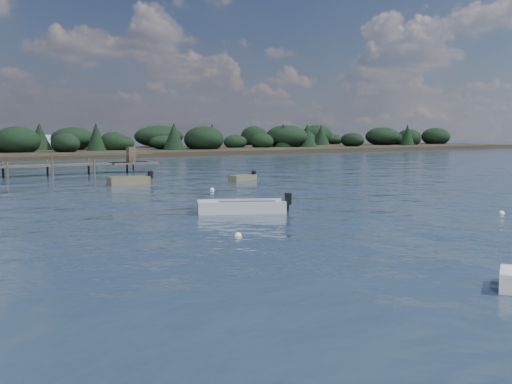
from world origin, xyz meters
TOP-DOWN VIEW (x-y plane):
  - ground at (0.00, 60.00)m, footprint 400.00×400.00m
  - tender_far_white at (-2.20, 34.04)m, footprint 3.84×1.55m
  - tender_far_grey_b at (7.77, 31.84)m, footprint 3.04×1.66m
  - dinghy_mid_grey at (-4.31, 13.33)m, footprint 5.16×3.78m
  - buoy_b at (7.18, 4.87)m, footprint 0.32×0.32m
  - buoy_c at (-8.70, 6.72)m, footprint 0.32×0.32m
  - buoy_e at (1.10, 25.80)m, footprint 0.32×0.32m
  - far_headland at (25.00, 100.00)m, footprint 190.00×40.00m

SIDE VIEW (x-z plane):
  - ground at x=0.00m, z-range 0.00..0.00m
  - buoy_b at x=7.18m, z-range -0.16..0.16m
  - buoy_c at x=-8.70m, z-range -0.16..0.16m
  - buoy_e at x=1.10m, z-range -0.16..0.16m
  - tender_far_grey_b at x=7.77m, z-range -0.37..0.65m
  - dinghy_mid_grey at x=-4.31m, z-range -0.48..0.84m
  - tender_far_white at x=-2.20m, z-range -0.47..0.84m
  - far_headland at x=25.00m, z-range -0.94..4.86m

